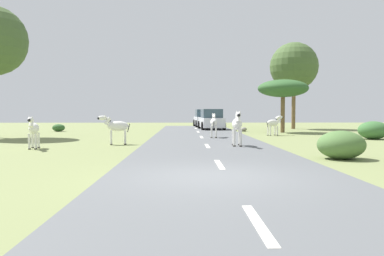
# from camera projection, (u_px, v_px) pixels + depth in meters

# --- Properties ---
(ground_plane) EXTENTS (90.00, 90.00, 0.00)m
(ground_plane) POSITION_uv_depth(u_px,v_px,m) (212.00, 178.00, 9.41)
(ground_plane) COLOR olive
(road) EXTENTS (6.00, 64.00, 0.05)m
(road) POSITION_uv_depth(u_px,v_px,m) (227.00, 177.00, 9.42)
(road) COLOR #56595B
(road) RESTS_ON ground_plane
(lane_markings) EXTENTS (0.16, 56.00, 0.01)m
(lane_markings) POSITION_uv_depth(u_px,v_px,m) (232.00, 183.00, 8.42)
(lane_markings) COLOR silver
(lane_markings) RESTS_ON road
(zebra_0) EXTENTS (0.51, 1.71, 1.61)m
(zebra_0) POSITION_uv_depth(u_px,v_px,m) (237.00, 125.00, 17.42)
(zebra_0) COLOR silver
(zebra_0) RESTS_ON road
(zebra_1) EXTENTS (0.47, 1.56, 1.47)m
(zebra_1) POSITION_uv_depth(u_px,v_px,m) (214.00, 123.00, 23.05)
(zebra_1) COLOR silver
(zebra_1) RESTS_ON road
(zebra_2) EXTENTS (1.32, 0.92, 1.37)m
(zebra_2) POSITION_uv_depth(u_px,v_px,m) (274.00, 123.00, 25.71)
(zebra_2) COLOR silver
(zebra_2) RESTS_ON ground_plane
(zebra_3) EXTENTS (0.56, 1.52, 1.44)m
(zebra_3) POSITION_uv_depth(u_px,v_px,m) (33.00, 129.00, 16.56)
(zebra_3) COLOR silver
(zebra_3) RESTS_ON ground_plane
(zebra_4) EXTENTS (1.54, 0.59, 1.47)m
(zebra_4) POSITION_uv_depth(u_px,v_px,m) (116.00, 127.00, 18.73)
(zebra_4) COLOR silver
(zebra_4) RESTS_ON ground_plane
(car_0) EXTENTS (2.26, 4.45, 1.74)m
(car_0) POSITION_uv_depth(u_px,v_px,m) (211.00, 120.00, 33.56)
(car_0) COLOR silver
(car_0) RESTS_ON road
(car_1) EXTENTS (2.21, 4.43, 1.74)m
(car_1) POSITION_uv_depth(u_px,v_px,m) (204.00, 119.00, 39.37)
(car_1) COLOR silver
(car_1) RESTS_ON road
(tree_0) EXTENTS (3.77, 3.77, 3.98)m
(tree_0) POSITION_uv_depth(u_px,v_px,m) (283.00, 89.00, 29.16)
(tree_0) COLOR brown
(tree_0) RESTS_ON ground_plane
(tree_3) EXTENTS (4.31, 4.31, 7.81)m
(tree_3) POSITION_uv_depth(u_px,v_px,m) (294.00, 67.00, 35.05)
(tree_3) COLOR brown
(tree_3) RESTS_ON ground_plane
(bush_0) EXTENTS (1.73, 1.56, 1.04)m
(bush_0) POSITION_uv_depth(u_px,v_px,m) (373.00, 130.00, 22.30)
(bush_0) COLOR #386633
(bush_0) RESTS_ON ground_plane
(bush_1) EXTENTS (1.60, 1.44, 0.96)m
(bush_1) POSITION_uv_depth(u_px,v_px,m) (341.00, 145.00, 13.09)
(bush_1) COLOR #4C7038
(bush_1) RESTS_ON ground_plane
(bush_2) EXTENTS (0.98, 0.88, 0.59)m
(bush_2) POSITION_uv_depth(u_px,v_px,m) (59.00, 128.00, 30.79)
(bush_2) COLOR #2D5628
(bush_2) RESTS_ON ground_plane
(rock_1) EXTENTS (0.50, 0.52, 0.33)m
(rock_1) POSITION_uv_depth(u_px,v_px,m) (244.00, 129.00, 30.90)
(rock_1) COLOR gray
(rock_1) RESTS_ON ground_plane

